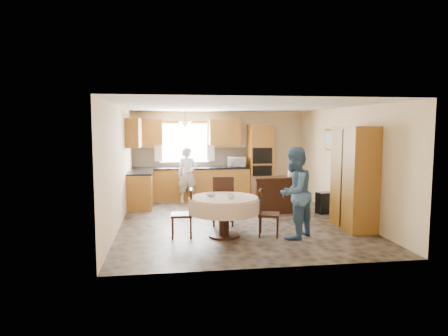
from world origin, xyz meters
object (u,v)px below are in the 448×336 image
sideboard (275,196)px  chair_right (265,210)px  oven_tower (260,161)px  dining_table (224,206)px  person_sink (187,175)px  chair_left (186,211)px  cupboard (354,178)px  person_dining (294,193)px  chair_back (223,198)px

sideboard → chair_right: size_ratio=1.29×
oven_tower → dining_table: 4.28m
sideboard → person_sink: person_sink is taller
oven_tower → chair_left: oven_tower is taller
sideboard → cupboard: cupboard is taller
cupboard → person_dining: bearing=-160.6°
dining_table → person_sink: (-0.50, 3.54, 0.17)m
person_sink → person_dining: size_ratio=0.89×
chair_back → person_dining: size_ratio=0.62×
oven_tower → person_dining: bearing=-94.8°
cupboard → person_dining: 1.52m
dining_table → sideboard: bearing=51.3°
cupboard → chair_right: size_ratio=2.35×
person_dining → oven_tower: bearing=-138.3°
person_dining → dining_table: bearing=-55.8°
dining_table → chair_left: chair_left is taller
sideboard → person_dining: person_dining is taller
dining_table → person_sink: 3.58m
chair_right → person_dining: (0.49, -0.22, 0.36)m
sideboard → chair_right: 2.08m
dining_table → chair_right: chair_right is taller
chair_right → person_sink: person_sink is taller
sideboard → chair_back: bearing=-148.3°
oven_tower → cupboard: bearing=-73.9°
chair_back → person_sink: size_ratio=0.69×
oven_tower → sideboard: oven_tower is taller
sideboard → person_dining: bearing=-101.9°
oven_tower → chair_right: (-0.84, -3.98, -0.57)m
oven_tower → chair_right: size_ratio=2.41×
person_sink → dining_table: bearing=-89.6°
sideboard → cupboard: 2.13m
chair_back → person_sink: 2.79m
cupboard → dining_table: (-2.69, -0.22, -0.45)m
person_sink → person_dining: bearing=-72.8°
sideboard → person_sink: (-2.02, 1.64, 0.35)m
sideboard → oven_tower: bearing=81.9°
sideboard → chair_left: (-2.24, -1.82, 0.10)m
cupboard → chair_left: size_ratio=2.27×
cupboard → chair_left: 3.45m
chair_left → chair_back: bearing=135.1°
oven_tower → chair_back: oven_tower is taller
chair_back → chair_right: chair_back is taller
dining_table → person_dining: person_dining is taller
chair_back → chair_left: bearing=47.1°
sideboard → person_dining: (-0.25, -2.17, 0.44)m
sideboard → chair_left: size_ratio=1.25×
sideboard → chair_right: chair_right is taller
chair_back → person_sink: (-0.59, 2.72, 0.18)m
cupboard → dining_table: size_ratio=1.56×
cupboard → person_sink: 4.61m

